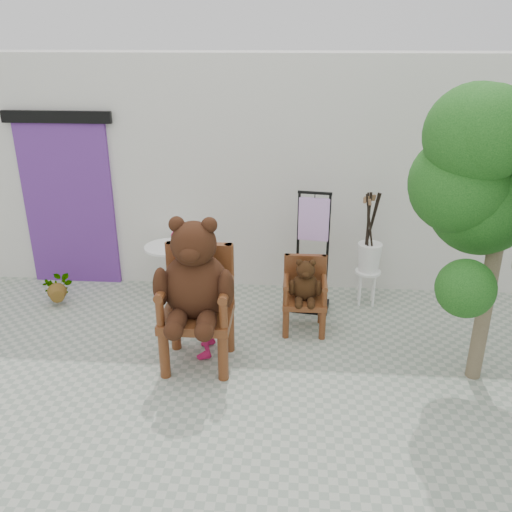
{
  "coord_description": "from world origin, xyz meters",
  "views": [
    {
      "loc": [
        -0.02,
        -4.12,
        3.22
      ],
      "look_at": [
        -0.42,
        1.35,
        0.95
      ],
      "focal_mm": 38.0,
      "sensor_mm": 36.0,
      "label": 1
    }
  ],
  "objects_px": {
    "stool_bucket": "(369,257)",
    "tree": "(495,172)",
    "cafe_table": "(169,265)",
    "display_stand": "(312,265)",
    "person": "(193,293)",
    "chair_big": "(196,285)",
    "chair_small": "(305,288)"
  },
  "relations": [
    {
      "from": "chair_small",
      "to": "person",
      "type": "distance_m",
      "value": 1.33
    },
    {
      "from": "cafe_table",
      "to": "tree",
      "type": "bearing_deg",
      "value": -25.03
    },
    {
      "from": "cafe_table",
      "to": "stool_bucket",
      "type": "distance_m",
      "value": 2.54
    },
    {
      "from": "chair_big",
      "to": "cafe_table",
      "type": "height_order",
      "value": "chair_big"
    },
    {
      "from": "cafe_table",
      "to": "display_stand",
      "type": "distance_m",
      "value": 1.84
    },
    {
      "from": "display_stand",
      "to": "tree",
      "type": "xyz_separation_m",
      "value": [
        1.49,
        -1.34,
        1.52
      ]
    },
    {
      "from": "person",
      "to": "tree",
      "type": "relative_size",
      "value": 0.48
    },
    {
      "from": "chair_big",
      "to": "cafe_table",
      "type": "xyz_separation_m",
      "value": [
        -0.63,
        1.51,
        -0.46
      ]
    },
    {
      "from": "chair_big",
      "to": "chair_small",
      "type": "bearing_deg",
      "value": 35.44
    },
    {
      "from": "tree",
      "to": "display_stand",
      "type": "bearing_deg",
      "value": 138.02
    },
    {
      "from": "person",
      "to": "display_stand",
      "type": "xyz_separation_m",
      "value": [
        1.26,
        1.12,
        -0.13
      ]
    },
    {
      "from": "chair_big",
      "to": "person",
      "type": "height_order",
      "value": "chair_big"
    },
    {
      "from": "chair_small",
      "to": "stool_bucket",
      "type": "bearing_deg",
      "value": 41.72
    },
    {
      "from": "display_stand",
      "to": "stool_bucket",
      "type": "distance_m",
      "value": 0.73
    },
    {
      "from": "person",
      "to": "tree",
      "type": "bearing_deg",
      "value": 82.45
    },
    {
      "from": "chair_big",
      "to": "stool_bucket",
      "type": "relative_size",
      "value": 1.11
    },
    {
      "from": "tree",
      "to": "stool_bucket",
      "type": "bearing_deg",
      "value": 117.12
    },
    {
      "from": "chair_small",
      "to": "chair_big",
      "type": "bearing_deg",
      "value": -144.56
    },
    {
      "from": "stool_bucket",
      "to": "tree",
      "type": "height_order",
      "value": "tree"
    },
    {
      "from": "chair_big",
      "to": "stool_bucket",
      "type": "height_order",
      "value": "chair_big"
    },
    {
      "from": "cafe_table",
      "to": "stool_bucket",
      "type": "height_order",
      "value": "stool_bucket"
    },
    {
      "from": "stool_bucket",
      "to": "tree",
      "type": "distance_m",
      "value": 2.26
    },
    {
      "from": "chair_big",
      "to": "display_stand",
      "type": "relative_size",
      "value": 1.06
    },
    {
      "from": "stool_bucket",
      "to": "cafe_table",
      "type": "bearing_deg",
      "value": 179.61
    },
    {
      "from": "person",
      "to": "cafe_table",
      "type": "distance_m",
      "value": 1.47
    },
    {
      "from": "chair_small",
      "to": "stool_bucket",
      "type": "xyz_separation_m",
      "value": [
        0.8,
        0.71,
        0.11
      ]
    },
    {
      "from": "person",
      "to": "chair_big",
      "type": "bearing_deg",
      "value": 17.01
    },
    {
      "from": "chair_big",
      "to": "person",
      "type": "bearing_deg",
      "value": 110.01
    },
    {
      "from": "display_stand",
      "to": "cafe_table",
      "type": "bearing_deg",
      "value": -178.43
    },
    {
      "from": "chair_small",
      "to": "cafe_table",
      "type": "bearing_deg",
      "value": 157.29
    },
    {
      "from": "chair_small",
      "to": "stool_bucket",
      "type": "relative_size",
      "value": 0.61
    },
    {
      "from": "chair_small",
      "to": "tree",
      "type": "distance_m",
      "value": 2.38
    }
  ]
}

